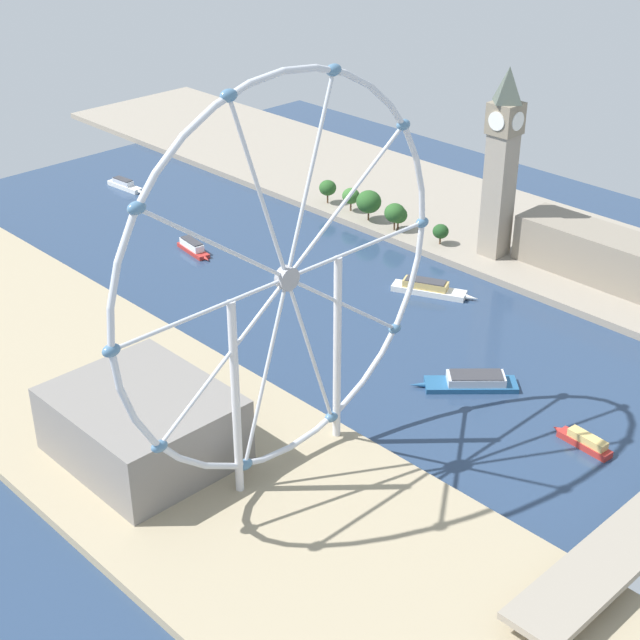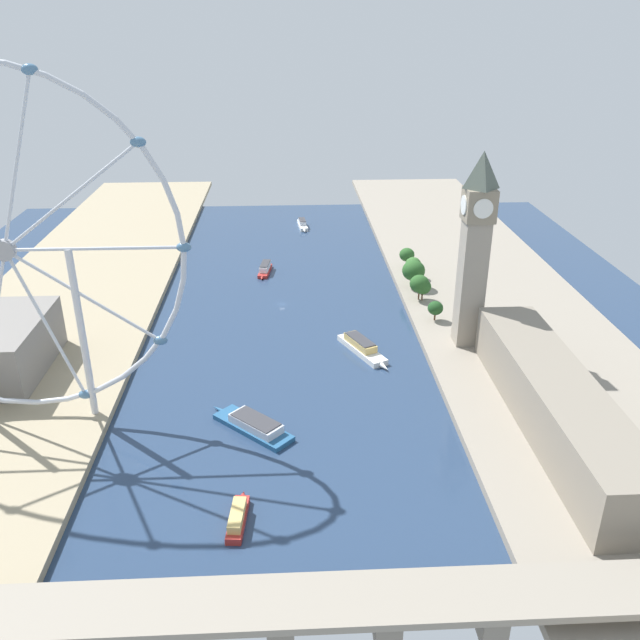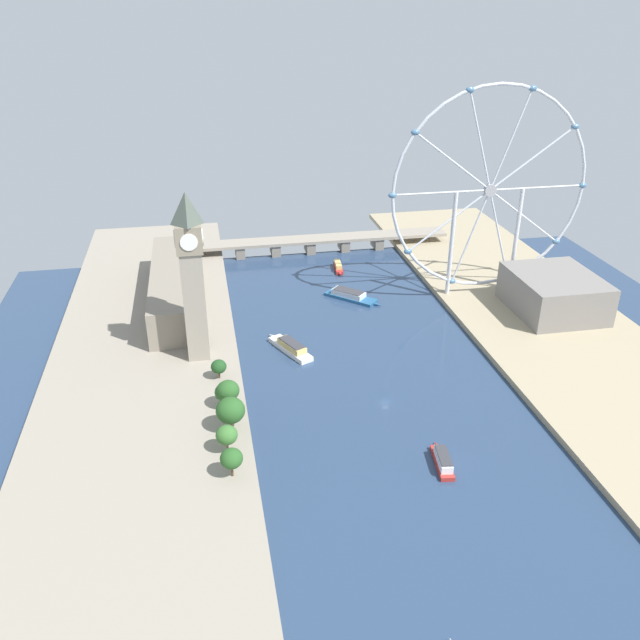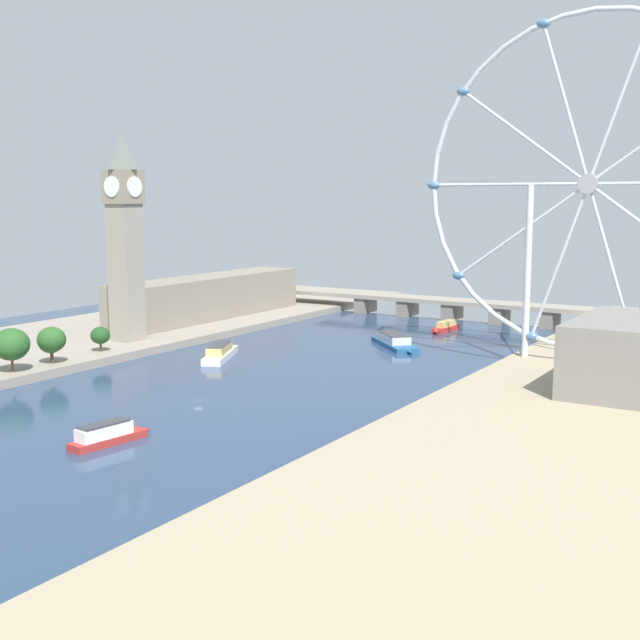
# 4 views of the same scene
# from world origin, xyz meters

# --- Properties ---
(ground_plane) EXTENTS (380.23, 380.23, 0.00)m
(ground_plane) POSITION_xyz_m (0.00, 0.00, 0.00)
(ground_plane) COLOR navy
(riverbank_left) EXTENTS (90.00, 520.00, 3.00)m
(riverbank_left) POSITION_xyz_m (-105.12, 0.00, 1.50)
(riverbank_left) COLOR gray
(riverbank_left) RESTS_ON ground_plane
(riverbank_right) EXTENTS (90.00, 520.00, 3.00)m
(riverbank_right) POSITION_xyz_m (105.12, 0.00, 1.50)
(riverbank_right) COLOR tan
(riverbank_right) RESTS_ON ground_plane
(clock_tower) EXTENTS (12.62, 12.62, 80.79)m
(clock_tower) POSITION_xyz_m (-78.64, 51.87, 45.20)
(clock_tower) COLOR gray
(clock_tower) RESTS_ON riverbank_left
(parliament_block) EXTENTS (22.00, 115.97, 19.50)m
(parliament_block) POSITION_xyz_m (-91.60, 117.85, 12.75)
(parliament_block) COLOR gray
(parliament_block) RESTS_ON riverbank_left
(tree_row_embankment) EXTENTS (12.44, 77.23, 14.39)m
(tree_row_embankment) POSITION_xyz_m (-68.31, -8.57, 11.08)
(tree_row_embankment) COLOR #513823
(tree_row_embankment) RESTS_ON riverbank_left
(ferris_wheel) EXTENTS (115.95, 3.20, 116.88)m
(ferris_wheel) POSITION_xyz_m (84.99, 100.40, 62.56)
(ferris_wheel) COLOR silver
(ferris_wheel) RESTS_ON riverbank_right
(riverside_hall) EXTENTS (43.33, 51.12, 20.90)m
(riverside_hall) POSITION_xyz_m (113.83, 67.43, 13.45)
(riverside_hall) COLOR gray
(riverside_hall) RESTS_ON riverbank_right
(river_bridge) EXTENTS (192.23, 16.04, 9.71)m
(river_bridge) POSITION_xyz_m (0.00, 192.17, 7.00)
(river_bridge) COLOR gray
(river_bridge) RESTS_ON ground_plane
(tour_boat_1) EXTENTS (7.86, 23.54, 5.37)m
(tour_boat_1) POSITION_xyz_m (9.47, -45.15, 2.28)
(tour_boat_1) COLOR #B22D28
(tour_boat_1) RESTS_ON ground_plane
(tour_boat_2) EXTENTS (30.28, 29.34, 5.09)m
(tour_boat_2) POSITION_xyz_m (9.58, 109.76, 2.10)
(tour_boat_2) COLOR #235684
(tour_boat_2) RESTS_ON ground_plane
(tour_boat_3) EXTENTS (5.90, 21.39, 4.70)m
(tour_boat_3) POSITION_xyz_m (12.21, 155.27, 2.00)
(tour_boat_3) COLOR #B22D28
(tour_boat_3) RESTS_ON ground_plane
(tour_boat_4) EXTENTS (19.25, 33.87, 5.80)m
(tour_boat_4) POSITION_xyz_m (-34.03, 53.63, 2.34)
(tour_boat_4) COLOR white
(tour_boat_4) RESTS_ON ground_plane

